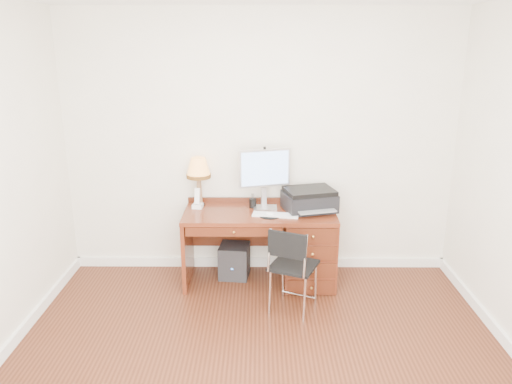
{
  "coord_description": "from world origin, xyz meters",
  "views": [
    {
      "loc": [
        -0.0,
        -3.27,
        2.37
      ],
      "look_at": [
        -0.03,
        1.2,
        1.02
      ],
      "focal_mm": 35.0,
      "sensor_mm": 36.0,
      "label": 1
    }
  ],
  "objects_px": {
    "printer": "(309,199)",
    "chair": "(294,262)",
    "desk": "(291,243)",
    "leg_lamp": "(198,171)",
    "monitor": "(265,171)",
    "phone": "(198,202)",
    "equipment_box": "(234,261)"
  },
  "relations": [
    {
      "from": "leg_lamp",
      "to": "chair",
      "type": "distance_m",
      "value": 1.38
    },
    {
      "from": "phone",
      "to": "chair",
      "type": "height_order",
      "value": "phone"
    },
    {
      "from": "printer",
      "to": "monitor",
      "type": "bearing_deg",
      "value": 157.5
    },
    {
      "from": "desk",
      "to": "leg_lamp",
      "type": "height_order",
      "value": "leg_lamp"
    },
    {
      "from": "desk",
      "to": "leg_lamp",
      "type": "bearing_deg",
      "value": 168.99
    },
    {
      "from": "desk",
      "to": "phone",
      "type": "relative_size",
      "value": 7.23
    },
    {
      "from": "desk",
      "to": "monitor",
      "type": "height_order",
      "value": "monitor"
    },
    {
      "from": "desk",
      "to": "chair",
      "type": "bearing_deg",
      "value": -91.36
    },
    {
      "from": "phone",
      "to": "equipment_box",
      "type": "height_order",
      "value": "phone"
    },
    {
      "from": "leg_lamp",
      "to": "equipment_box",
      "type": "xyz_separation_m",
      "value": [
        0.35,
        -0.09,
        -0.95
      ]
    },
    {
      "from": "leg_lamp",
      "to": "desk",
      "type": "bearing_deg",
      "value": -11.01
    },
    {
      "from": "monitor",
      "to": "desk",
      "type": "bearing_deg",
      "value": -41.66
    },
    {
      "from": "desk",
      "to": "equipment_box",
      "type": "bearing_deg",
      "value": 170.68
    },
    {
      "from": "monitor",
      "to": "leg_lamp",
      "type": "distance_m",
      "value": 0.68
    },
    {
      "from": "monitor",
      "to": "printer",
      "type": "xyz_separation_m",
      "value": [
        0.44,
        -0.06,
        -0.27
      ]
    },
    {
      "from": "desk",
      "to": "monitor",
      "type": "bearing_deg",
      "value": 154.9
    },
    {
      "from": "desk",
      "to": "chair",
      "type": "distance_m",
      "value": 0.63
    },
    {
      "from": "phone",
      "to": "chair",
      "type": "relative_size",
      "value": 0.25
    },
    {
      "from": "desk",
      "to": "chair",
      "type": "height_order",
      "value": "chair"
    },
    {
      "from": "monitor",
      "to": "chair",
      "type": "xyz_separation_m",
      "value": [
        0.25,
        -0.75,
        -0.64
      ]
    },
    {
      "from": "desk",
      "to": "leg_lamp",
      "type": "relative_size",
      "value": 2.97
    },
    {
      "from": "phone",
      "to": "chair",
      "type": "xyz_separation_m",
      "value": [
        0.94,
        -0.74,
        -0.32
      ]
    },
    {
      "from": "monitor",
      "to": "leg_lamp",
      "type": "height_order",
      "value": "monitor"
    },
    {
      "from": "printer",
      "to": "chair",
      "type": "bearing_deg",
      "value": -120.12
    },
    {
      "from": "monitor",
      "to": "equipment_box",
      "type": "xyz_separation_m",
      "value": [
        -0.32,
        -0.03,
        -0.96
      ]
    },
    {
      "from": "monitor",
      "to": "equipment_box",
      "type": "height_order",
      "value": "monitor"
    },
    {
      "from": "phone",
      "to": "equipment_box",
      "type": "xyz_separation_m",
      "value": [
        0.37,
        -0.01,
        -0.64
      ]
    },
    {
      "from": "desk",
      "to": "monitor",
      "type": "relative_size",
      "value": 2.48
    },
    {
      "from": "phone",
      "to": "chair",
      "type": "distance_m",
      "value": 1.23
    },
    {
      "from": "phone",
      "to": "leg_lamp",
      "type": "bearing_deg",
      "value": 88.94
    },
    {
      "from": "leg_lamp",
      "to": "phone",
      "type": "distance_m",
      "value": 0.32
    },
    {
      "from": "printer",
      "to": "desk",
      "type": "bearing_deg",
      "value": -173.91
    }
  ]
}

